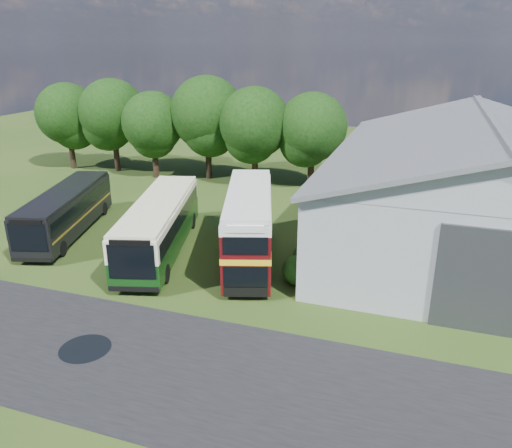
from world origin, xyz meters
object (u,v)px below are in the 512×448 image
at_px(storage_shed, 481,179).
at_px(bus_dark_single, 67,211).
at_px(bus_green_single, 160,225).
at_px(bus_maroon_double, 249,227).

xyz_separation_m(storage_shed, bus_dark_single, (-26.16, -7.73, -2.55)).
bearing_deg(bus_green_single, storage_shed, 8.80).
distance_m(bus_green_single, bus_maroon_double, 5.72).
bearing_deg(bus_maroon_double, storage_shed, 14.29).
distance_m(storage_shed, bus_maroon_double, 15.35).
relative_size(bus_maroon_double, bus_dark_single, 0.93).
bearing_deg(bus_maroon_double, bus_green_single, 167.01).
relative_size(bus_green_single, bus_maroon_double, 1.18).
relative_size(storage_shed, bus_maroon_double, 2.37).
bearing_deg(bus_dark_single, storage_shed, 0.09).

